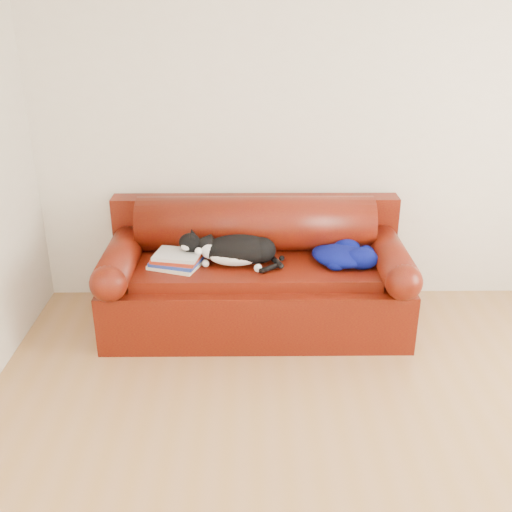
{
  "coord_description": "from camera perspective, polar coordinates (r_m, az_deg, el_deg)",
  "views": [
    {
      "loc": [
        -0.66,
        -2.33,
        2.19
      ],
      "look_at": [
        -0.62,
        1.35,
        0.6
      ],
      "focal_mm": 42.0,
      "sensor_mm": 36.0,
      "label": 1
    }
  ],
  "objects": [
    {
      "name": "book_stack",
      "position": [
        4.11,
        -7.57,
        -0.36
      ],
      "size": [
        0.39,
        0.34,
        0.1
      ],
      "rotation": [
        0.0,
        0.0,
        -0.27
      ],
      "color": "beige",
      "rests_on": "sofa_base"
    },
    {
      "name": "cat",
      "position": [
        4.09,
        -1.73,
        0.5
      ],
      "size": [
        0.7,
        0.32,
        0.26
      ],
      "rotation": [
        0.0,
        0.0,
        -0.1
      ],
      "color": "black",
      "rests_on": "sofa_base"
    },
    {
      "name": "sofa_back",
      "position": [
        4.39,
        -0.05,
        1.34
      ],
      "size": [
        2.1,
        1.01,
        0.88
      ],
      "color": "#380207",
      "rests_on": "ground"
    },
    {
      "name": "sofa_base",
      "position": [
        4.29,
        -0.02,
        -3.65
      ],
      "size": [
        2.1,
        0.9,
        0.5
      ],
      "color": "#380207",
      "rests_on": "ground"
    },
    {
      "name": "ground",
      "position": [
        3.26,
        11.93,
        -19.38
      ],
      "size": [
        4.5,
        4.5,
        0.0
      ],
      "primitive_type": "plane",
      "color": "olive",
      "rests_on": "ground"
    },
    {
      "name": "blanket",
      "position": [
        4.16,
        8.33,
        0.12
      ],
      "size": [
        0.46,
        0.41,
        0.14
      ],
      "rotation": [
        0.0,
        0.0,
        -0.13
      ],
      "color": "#030242",
      "rests_on": "sofa_base"
    },
    {
      "name": "room_shell",
      "position": [
        2.53,
        17.81,
        10.33
      ],
      "size": [
        4.52,
        4.02,
        2.61
      ],
      "color": "beige",
      "rests_on": "ground"
    }
  ]
}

